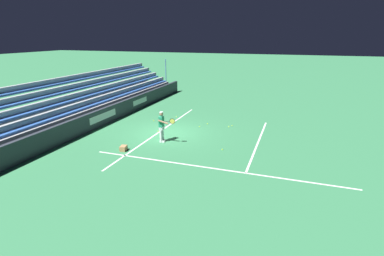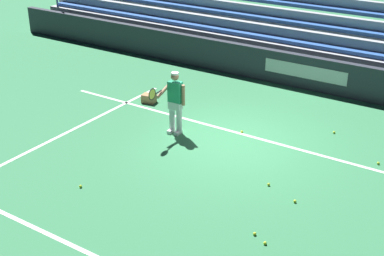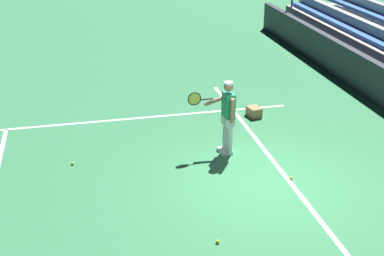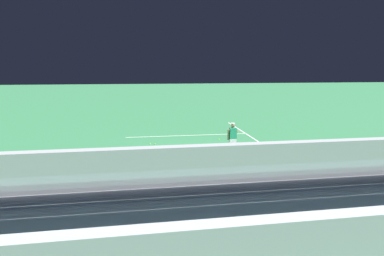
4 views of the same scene
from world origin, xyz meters
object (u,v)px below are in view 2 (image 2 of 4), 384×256
object	(u,v)px
tennis_ball_midcourt	(81,186)
tennis_ball_near_player	(269,184)
tennis_ball_by_box	(242,132)
tennis_ball_far_right	(295,201)
ball_box_cardboard	(149,98)
tennis_ball_toward_net	(378,163)
tennis_ball_stray_back	(255,234)
tennis_ball_on_baseline	(265,243)
tennis_player	(175,102)
tennis_ball_far_left	(334,132)

from	to	relation	value
tennis_ball_midcourt	tennis_ball_near_player	bearing A→B (deg)	-145.69
tennis_ball_by_box	tennis_ball_near_player	size ratio (longest dim) A/B	1.00
tennis_ball_far_right	tennis_ball_near_player	bearing A→B (deg)	-22.40
ball_box_cardboard	tennis_ball_by_box	world-z (taller)	ball_box_cardboard
tennis_ball_toward_net	tennis_ball_by_box	size ratio (longest dim) A/B	1.00
tennis_ball_toward_net	tennis_ball_stray_back	xyz separation A→B (m)	(1.20, 4.15, 0.00)
tennis_ball_by_box	tennis_ball_stray_back	distance (m)	4.58
tennis_ball_on_baseline	tennis_ball_near_player	world-z (taller)	same
tennis_ball_far_right	tennis_ball_on_baseline	size ratio (longest dim) A/B	1.00
tennis_player	tennis_ball_midcourt	distance (m)	3.59
tennis_player	tennis_ball_stray_back	world-z (taller)	tennis_player
tennis_ball_midcourt	tennis_ball_stray_back	distance (m)	4.09
tennis_ball_by_box	tennis_ball_far_right	size ratio (longest dim) A/B	1.00
tennis_ball_far_left	tennis_ball_on_baseline	distance (m)	5.42
tennis_ball_toward_net	tennis_ball_far_left	bearing A→B (deg)	-36.02
ball_box_cardboard	tennis_ball_near_player	distance (m)	5.77
tennis_ball_midcourt	tennis_ball_on_baseline	world-z (taller)	same
tennis_ball_far_right	tennis_ball_toward_net	bearing A→B (deg)	-110.80
tennis_ball_stray_back	tennis_ball_near_player	distance (m)	1.90
tennis_player	tennis_ball_near_player	bearing A→B (deg)	161.61
tennis_ball_midcourt	tennis_ball_on_baseline	size ratio (longest dim) A/B	1.00
tennis_ball_by_box	tennis_player	bearing A→B (deg)	32.91
tennis_ball_midcourt	tennis_ball_far_right	world-z (taller)	same
tennis_ball_far_left	tennis_ball_by_box	bearing A→B (deg)	32.35
tennis_ball_midcourt	tennis_ball_by_box	xyz separation A→B (m)	(-1.66, -4.46, 0.00)
tennis_ball_toward_net	tennis_ball_far_right	distance (m)	2.85
tennis_ball_by_box	tennis_ball_stray_back	xyz separation A→B (m)	(-2.39, 3.90, 0.00)
tennis_ball_stray_back	tennis_ball_near_player	bearing A→B (deg)	-72.28
tennis_ball_on_baseline	tennis_ball_stray_back	world-z (taller)	same
ball_box_cardboard	tennis_ball_stray_back	size ratio (longest dim) A/B	6.06
ball_box_cardboard	tennis_ball_on_baseline	distance (m)	7.53
tennis_ball_far_right	tennis_ball_near_player	distance (m)	0.83
tennis_ball_far_left	tennis_ball_on_baseline	size ratio (longest dim) A/B	1.00
tennis_ball_midcourt	tennis_ball_near_player	size ratio (longest dim) A/B	1.00
ball_box_cardboard	tennis_ball_midcourt	distance (m)	5.12
ball_box_cardboard	tennis_ball_by_box	bearing A→B (deg)	174.28
tennis_ball_midcourt	tennis_player	bearing A→B (deg)	-92.34
tennis_ball_by_box	tennis_ball_midcourt	bearing A→B (deg)	69.57
tennis_player	tennis_ball_near_player	xyz separation A→B (m)	(-3.33, 1.11, -0.86)
tennis_ball_far_left	tennis_ball_far_right	distance (m)	3.77
tennis_player	tennis_ball_midcourt	bearing A→B (deg)	87.66
tennis_ball_toward_net	tennis_ball_near_player	size ratio (longest dim) A/B	1.00
tennis_ball_toward_net	tennis_ball_midcourt	bearing A→B (deg)	41.89
tennis_ball_far_right	tennis_ball_near_player	xyz separation A→B (m)	(0.77, -0.32, 0.00)
tennis_player	tennis_ball_far_left	distance (m)	4.39
tennis_player	tennis_ball_far_left	bearing A→B (deg)	-147.41
tennis_ball_midcourt	tennis_ball_by_box	bearing A→B (deg)	-110.43
tennis_ball_on_baseline	tennis_ball_stray_back	distance (m)	0.33
tennis_ball_far_right	tennis_ball_near_player	size ratio (longest dim) A/B	1.00
tennis_ball_toward_net	tennis_ball_by_box	world-z (taller)	same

